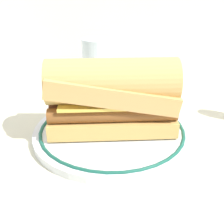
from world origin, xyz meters
The scene contains 4 objects.
ground_plane centered at (0.00, 0.00, 0.00)m, with size 1.50×1.50×0.00m, color beige.
plate centered at (0.03, -0.01, 0.01)m, with size 0.27×0.27×0.01m.
sausage_sandwich centered at (0.03, -0.01, 0.08)m, with size 0.22×0.11×0.12m.
drinking_glass centered at (-0.03, 0.24, 0.05)m, with size 0.07×0.07×0.11m.
Camera 1 is at (0.05, -0.45, 0.26)m, focal length 46.82 mm.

